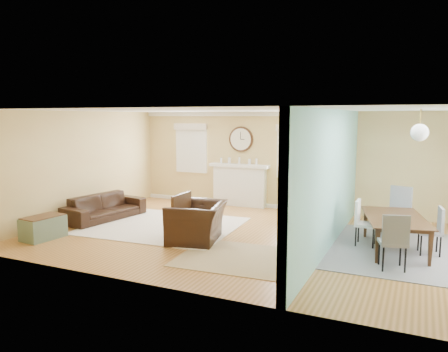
{
  "coord_description": "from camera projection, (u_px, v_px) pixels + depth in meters",
  "views": [
    {
      "loc": [
        3.06,
        -8.17,
        2.48
      ],
      "look_at": [
        -0.8,
        0.3,
        1.2
      ],
      "focal_mm": 35.0,
      "sensor_mm": 36.0,
      "label": 1
    }
  ],
  "objects": [
    {
      "name": "floor",
      "position": [
        253.0,
        238.0,
        8.96
      ],
      "size": [
        9.0,
        9.0,
        0.0
      ],
      "primitive_type": "plane",
      "color": "brown",
      "rests_on": "ground"
    },
    {
      "name": "wall_back",
      "position": [
        294.0,
        161.0,
        11.49
      ],
      "size": [
        9.0,
        0.02,
        2.6
      ],
      "primitive_type": "cube",
      "color": "tan",
      "rests_on": "ground"
    },
    {
      "name": "wall_front",
      "position": [
        178.0,
        201.0,
        6.08
      ],
      "size": [
        9.0,
        0.02,
        2.6
      ],
      "primitive_type": "cube",
      "color": "tan",
      "rests_on": "ground"
    },
    {
      "name": "wall_left",
      "position": [
        81.0,
        165.0,
        10.63
      ],
      "size": [
        0.02,
        6.0,
        2.6
      ],
      "primitive_type": "cube",
      "color": "tan",
      "rests_on": "ground"
    },
    {
      "name": "ceiling",
      "position": [
        255.0,
        110.0,
        8.6
      ],
      "size": [
        9.0,
        6.0,
        0.02
      ],
      "primitive_type": "cube",
      "color": "white",
      "rests_on": "wall_back"
    },
    {
      "name": "partition",
      "position": [
        333.0,
        175.0,
        8.41
      ],
      "size": [
        0.17,
        6.0,
        2.6
      ],
      "color": "tan",
      "rests_on": "ground"
    },
    {
      "name": "fireplace",
      "position": [
        240.0,
        185.0,
        12.09
      ],
      "size": [
        1.7,
        0.3,
        1.17
      ],
      "color": "white",
      "rests_on": "ground"
    },
    {
      "name": "wall_clock",
      "position": [
        241.0,
        139.0,
        12.0
      ],
      "size": [
        0.7,
        0.07,
        0.7
      ],
      "color": "#442A15",
      "rests_on": "wall_back"
    },
    {
      "name": "window_left",
      "position": [
        191.0,
        145.0,
        12.65
      ],
      "size": [
        1.05,
        0.13,
        1.42
      ],
      "color": "white",
      "rests_on": "wall_back"
    },
    {
      "name": "window_right",
      "position": [
        296.0,
        148.0,
        11.37
      ],
      "size": [
        1.05,
        0.13,
        1.42
      ],
      "color": "white",
      "rests_on": "wall_back"
    },
    {
      "name": "pendant",
      "position": [
        420.0,
        133.0,
        7.43
      ],
      "size": [
        0.3,
        0.3,
        0.55
      ],
      "color": "gold",
      "rests_on": "ceiling"
    },
    {
      "name": "rug_cream",
      "position": [
        164.0,
        226.0,
        9.91
      ],
      "size": [
        3.42,
        3.01,
        0.02
      ],
      "primitive_type": "cube",
      "rotation": [
        0.0,
        0.0,
        0.06
      ],
      "color": "#EEDFC8",
      "rests_on": "floor"
    },
    {
      "name": "rug_jute",
      "position": [
        240.0,
        258.0,
        7.67
      ],
      "size": [
        2.22,
        1.86,
        0.01
      ],
      "primitive_type": "cube",
      "rotation": [
        0.0,
        0.0,
        0.06
      ],
      "color": "tan",
      "rests_on": "floor"
    },
    {
      "name": "rug_grey",
      "position": [
        395.0,
        250.0,
        8.1
      ],
      "size": [
        2.58,
        3.23,
        0.01
      ],
      "primitive_type": "cube",
      "color": "slate",
      "rests_on": "floor"
    },
    {
      "name": "sofa",
      "position": [
        105.0,
        207.0,
        10.54
      ],
      "size": [
        1.1,
        2.15,
        0.6
      ],
      "primitive_type": "imported",
      "rotation": [
        0.0,
        0.0,
        1.42
      ],
      "color": "black",
      "rests_on": "floor"
    },
    {
      "name": "eames_chair",
      "position": [
        197.0,
        222.0,
        8.68
      ],
      "size": [
        1.28,
        1.39,
        0.77
      ],
      "primitive_type": "imported",
      "rotation": [
        0.0,
        0.0,
        -1.35
      ],
      "color": "black",
      "rests_on": "floor"
    },
    {
      "name": "green_chair",
      "position": [
        304.0,
        203.0,
        10.76
      ],
      "size": [
        0.86,
        0.88,
        0.69
      ],
      "primitive_type": "imported",
      "rotation": [
        0.0,
        0.0,
        2.97
      ],
      "color": "#136A3B",
      "rests_on": "floor"
    },
    {
      "name": "trunk",
      "position": [
        43.0,
        227.0,
        8.86
      ],
      "size": [
        0.58,
        0.86,
        0.47
      ],
      "color": "#5B745E",
      "rests_on": "floor"
    },
    {
      "name": "credenza",
      "position": [
        326.0,
        211.0,
        9.68
      ],
      "size": [
        0.51,
        1.49,
        0.8
      ],
      "color": "#A66C38",
      "rests_on": "floor"
    },
    {
      "name": "tv",
      "position": [
        326.0,
        179.0,
        9.59
      ],
      "size": [
        0.15,
        1.06,
        0.61
      ],
      "primitive_type": "imported",
      "rotation": [
        0.0,
        0.0,
        1.56
      ],
      "color": "black",
      "rests_on": "credenza"
    },
    {
      "name": "garden_stool",
      "position": [
        318.0,
        229.0,
        8.71
      ],
      "size": [
        0.33,
        0.33,
        0.49
      ],
      "primitive_type": "cylinder",
      "color": "white",
      "rests_on": "floor"
    },
    {
      "name": "potted_plant",
      "position": [
        319.0,
        206.0,
        8.65
      ],
      "size": [
        0.41,
        0.45,
        0.44
      ],
      "primitive_type": "imported",
      "rotation": [
        0.0,
        0.0,
        1.4
      ],
      "color": "#337F33",
      "rests_on": "garden_stool"
    },
    {
      "name": "dining_table",
      "position": [
        396.0,
        234.0,
        8.06
      ],
      "size": [
        1.41,
        2.01,
        0.64
      ],
      "primitive_type": "imported",
      "rotation": [
        0.0,
        0.0,
        1.8
      ],
      "color": "#442A15",
      "rests_on": "floor"
    },
    {
      "name": "dining_chair_n",
      "position": [
        397.0,
        207.0,
        9.04
      ],
      "size": [
        0.57,
        0.57,
        1.02
      ],
      "color": "slate",
      "rests_on": "floor"
    },
    {
      "name": "dining_chair_s",
      "position": [
        393.0,
        236.0,
        7.04
      ],
      "size": [
        0.51,
        0.51,
        0.94
      ],
      "color": "slate",
      "rests_on": "floor"
    },
    {
      "name": "dining_chair_w",
      "position": [
        366.0,
        220.0,
        8.34
      ],
      "size": [
        0.4,
        0.4,
        0.88
      ],
      "color": "white",
      "rests_on": "floor"
    },
    {
      "name": "dining_chair_e",
      "position": [
        430.0,
        227.0,
        7.81
      ],
      "size": [
        0.44,
        0.44,
        0.87
      ],
      "color": "slate",
      "rests_on": "floor"
    }
  ]
}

